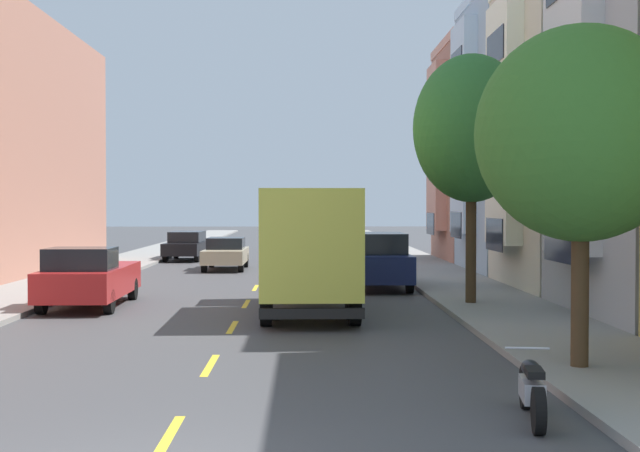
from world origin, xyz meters
The scene contains 16 objects.
ground_plane centered at (0.00, 30.00, 0.00)m, with size 160.00×160.00×0.00m, color #424244.
sidewalk_left centered at (-7.10, 28.00, 0.07)m, with size 3.20×120.00×0.14m, color gray.
sidewalk_right centered at (7.10, 28.00, 0.07)m, with size 3.20×120.00×0.14m, color gray.
lane_centerline_dashes centered at (0.00, 24.50, 0.00)m, with size 0.14×47.20×0.01m.
townhouse_fourth_powder_blue centered at (13.76, 28.62, 5.71)m, with size 10.93×7.44×11.81m.
townhouse_fifth_terracotta centered at (14.37, 36.25, 5.40)m, with size 12.16×7.44×11.21m.
street_tree_nearest centered at (6.40, 6.02, 4.10)m, with size 3.59×3.59×5.81m.
street_tree_second centered at (6.40, 15.97, 5.03)m, with size 3.28×3.28×6.99m.
delivery_box_truck centered at (1.80, 14.58, 1.87)m, with size 2.54×7.59×3.28m.
parked_pickup_red centered at (-4.39, 16.20, 0.83)m, with size 2.10×5.34×1.73m.
parked_wagon_charcoal centered at (4.37, 46.69, 0.80)m, with size 1.94×4.75×1.50m.
parked_suv_navy centered at (4.27, 21.63, 0.99)m, with size 2.02×4.83×1.93m.
parked_hatchback_silver centered at (4.50, 36.46, 0.76)m, with size 1.80×4.02×1.50m.
parked_wagon_black centered at (-4.46, 37.65, 0.80)m, with size 1.94×4.75×1.50m.
moving_champagne_sedan centered at (-1.80, 30.79, 0.75)m, with size 1.80×4.50×1.43m.
parked_motorcycle centered at (4.75, 2.78, 0.41)m, with size 0.62×2.05×0.90m.
Camera 1 is at (1.69, -9.08, 2.90)m, focal length 50.16 mm.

